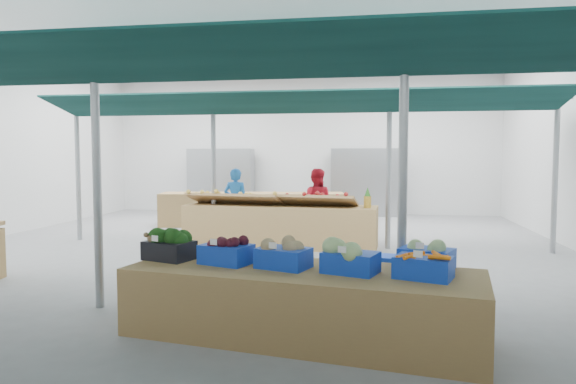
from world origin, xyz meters
name	(u,v)px	position (x,y,z in m)	size (l,w,h in m)	color
floor	(257,249)	(0.00, 0.00, 0.00)	(13.00, 13.00, 0.00)	slate
hall	(271,117)	(0.00, 1.44, 2.65)	(13.00, 13.00, 13.00)	silver
pole_grid	(278,155)	(0.75, -1.75, 1.81)	(10.00, 4.60, 3.00)	gray
awnings	(278,92)	(0.75, -1.75, 2.78)	(9.50, 7.08, 0.30)	black
back_shelving_left	(221,181)	(-2.50, 6.00, 1.00)	(2.00, 0.50, 2.00)	#B23F33
back_shelving_right	(365,183)	(2.00, 6.00, 1.00)	(2.00, 0.50, 2.00)	#B23F33
veg_counter	(302,303)	(1.50, -4.60, 0.34)	(3.49, 1.16, 0.68)	olive
fruit_counter	(280,226)	(0.39, 0.41, 0.41)	(3.81, 0.91, 0.82)	olive
far_counter	(252,209)	(-0.86, 3.33, 0.42)	(4.70, 0.94, 0.85)	olive
crate_stack	(397,279)	(2.50, -3.21, 0.28)	(0.47, 0.33, 0.57)	#113ABB
vendor_left	(236,202)	(-0.81, 1.51, 0.76)	(0.56, 0.37, 1.53)	#1B5FAF
vendor_right	(316,204)	(0.99, 1.51, 0.76)	(0.74, 0.58, 1.53)	red
crate_broccoli	(169,245)	(0.02, -4.35, 0.84)	(0.59, 0.49, 0.35)	black
crate_beets	(226,251)	(0.69, -4.46, 0.81)	(0.59, 0.49, 0.29)	#113ABB
crate_celeriac	(284,253)	(1.31, -4.57, 0.82)	(0.59, 0.49, 0.31)	#113ABB
crate_cabbage	(351,256)	(1.98, -4.68, 0.84)	(0.59, 0.49, 0.35)	#113ABB
crate_carrots	(424,266)	(2.65, -4.79, 0.79)	(0.59, 0.49, 0.29)	#113ABB
sparrow	(150,238)	(-0.15, -4.45, 0.93)	(0.12, 0.09, 0.11)	brown
apple_heap_yellow	(235,197)	(-0.52, 0.38, 0.98)	(1.97, 0.93, 0.27)	#997247
apple_heap_red	(318,198)	(1.15, 0.27, 0.98)	(1.57, 0.88, 0.27)	#997247
pineapple	(367,198)	(2.10, 0.22, 1.00)	(0.14, 0.14, 0.39)	#8C6019
crate_extra	(427,254)	(2.72, -4.36, 0.83)	(0.60, 0.52, 0.32)	#113ABB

